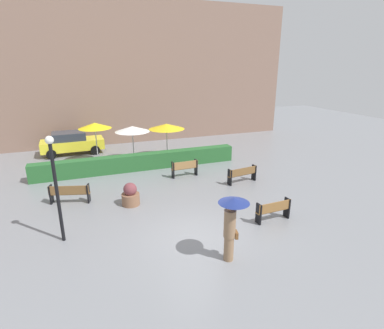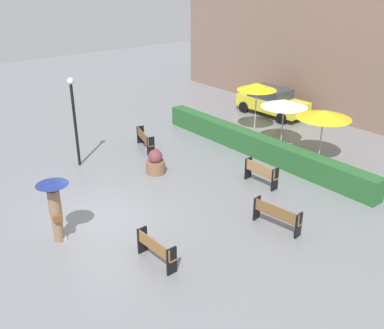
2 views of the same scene
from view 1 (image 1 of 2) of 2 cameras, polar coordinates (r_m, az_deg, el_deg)
The scene contains 14 objects.
ground_plane at distance 11.68m, azimuth 1.19°, elevation -13.31°, with size 60.00×60.00×0.00m, color gray.
bench_far_right at distance 16.68m, azimuth 9.36°, elevation -1.68°, with size 1.77×0.56×0.86m.
bench_near_right at distance 12.97m, azimuth 14.93°, elevation -8.05°, with size 1.53×0.40×0.85m.
bench_back_row at distance 17.37m, azimuth -1.34°, elevation -0.54°, with size 1.53×0.39×0.92m.
bench_far_left at distance 15.14m, azimuth -21.79°, elevation -4.86°, with size 1.80×0.84×0.88m.
pedestrian_with_umbrella at distance 9.87m, azimuth 7.29°, elevation -10.32°, with size 0.98×0.98×2.19m.
planter_pot at distance 14.21m, azimuth -11.34°, elevation -5.64°, with size 0.81×0.81×1.05m.
lamp_post at distance 11.43m, azimuth -24.07°, elevation -2.46°, with size 0.28×0.28×3.88m.
patio_umbrella_yellow at distance 20.19m, azimuth -17.59°, elevation 6.88°, with size 2.03×2.03×2.64m.
patio_umbrella_white at distance 19.99m, azimuth -11.03°, elevation 6.48°, with size 2.20×2.20×2.36m.
patio_umbrella_yellow_far at distance 20.42m, azimuth -4.74°, elevation 7.05°, with size 2.37×2.37×2.38m.
hedge_strip at distance 18.79m, azimuth -9.72°, elevation 0.48°, with size 12.13×0.70×0.97m, color #28602D.
building_facade at distance 25.52m, azimuth -12.83°, elevation 16.17°, with size 28.00×1.20×10.85m, color #846656.
parked_car at distance 23.46m, azimuth -21.42°, elevation 3.84°, with size 4.25×2.08×1.57m.
Camera 1 is at (-3.76, -9.23, 6.08)m, focal length 28.74 mm.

